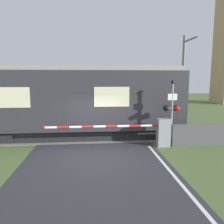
% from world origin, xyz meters
% --- Properties ---
extents(ground_plane, '(80.00, 80.00, 0.00)m').
position_xyz_m(ground_plane, '(0.00, 0.00, 0.00)').
color(ground_plane, '#4C6033').
extents(track_bed, '(36.00, 3.20, 0.13)m').
position_xyz_m(track_bed, '(0.00, 3.27, 0.02)').
color(track_bed, slate).
rests_on(track_bed, ground_plane).
extents(train, '(17.69, 3.03, 3.94)m').
position_xyz_m(train, '(-4.00, 3.27, 2.02)').
color(train, black).
rests_on(train, ground_plane).
extents(crossing_barrier, '(6.03, 0.44, 1.37)m').
position_xyz_m(crossing_barrier, '(2.87, 0.99, 0.75)').
color(crossing_barrier, gray).
rests_on(crossing_barrier, ground_plane).
extents(signal_post, '(0.80, 0.26, 3.22)m').
position_xyz_m(signal_post, '(3.68, 0.96, 1.83)').
color(signal_post, gray).
rests_on(signal_post, ground_plane).
extents(catenary_pole, '(0.20, 1.90, 6.11)m').
position_xyz_m(catenary_pole, '(6.02, 5.31, 3.20)').
color(catenary_pole, slate).
rests_on(catenary_pole, ground_plane).
extents(roadside_fence, '(3.51, 0.06, 1.10)m').
position_xyz_m(roadside_fence, '(5.49, 0.86, 0.55)').
color(roadside_fence, '#4C4C51').
rests_on(roadside_fence, ground_plane).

